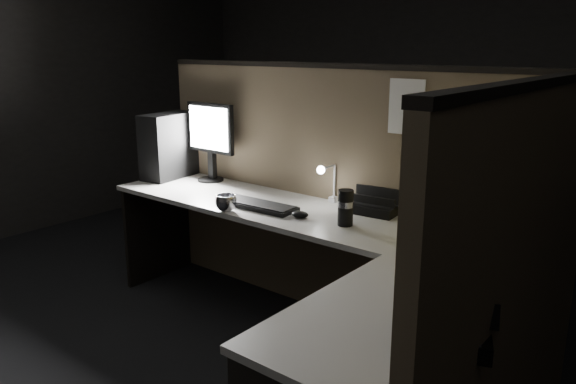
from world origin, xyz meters
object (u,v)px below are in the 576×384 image
Objects in this scene: monitor at (210,134)px; lava_lamp at (466,205)px; pc_tower at (170,146)px; keyboard at (258,205)px; desk_phone at (449,324)px.

monitor reaches higher than lava_lamp.
keyboard is at bearing -19.15° from pc_tower.
pc_tower is 1.03m from keyboard.
monitor is 1.09× the size of keyboard.
monitor is (0.30, 0.11, 0.09)m from pc_tower.
lava_lamp is 1.37× the size of desk_phone.
monitor is 1.66× the size of desk_phone.
monitor reaches higher than keyboard.
desk_phone is at bearing -28.96° from pc_tower.
monitor is 0.81m from keyboard.
monitor is 1.84m from lava_lamp.
lava_lamp is at bearing 7.00° from keyboard.
pc_tower is 2.13m from lava_lamp.
lava_lamp is (1.83, -0.12, -0.14)m from monitor.
monitor is at bearing 154.71° from keyboard.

